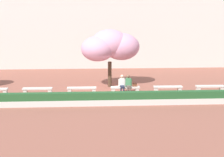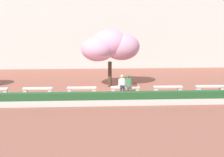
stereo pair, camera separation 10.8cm
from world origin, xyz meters
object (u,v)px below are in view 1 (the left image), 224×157
Objects in this scene: person_seated_left at (122,83)px; cherry_tree_main at (110,46)px; stone_bench_near_west at (38,90)px; stone_bench_near_east at (125,89)px; stone_bench_east_end at (168,88)px; stone_bench_center at (82,89)px; person_seated_right at (128,83)px; stone_bench_far_east at (210,87)px; handbag at (135,85)px.

cherry_tree_main is at bearing 109.21° from person_seated_left.
cherry_tree_main reaches higher than stone_bench_near_west.
stone_bench_east_end is at bearing 0.00° from stone_bench_near_east.
stone_bench_center is (3.01, 0.00, 0.00)m from stone_bench_near_west.
person_seated_left is at bearing -70.79° from cherry_tree_main.
stone_bench_center is 6.03m from stone_bench_east_end.
person_seated_right reaches higher than stone_bench_near_west.
stone_bench_near_east is (6.03, -0.00, 0.00)m from stone_bench_near_west.
stone_bench_east_end is 3.01m from stone_bench_far_east.
stone_bench_near_east and stone_bench_east_end have the same top height.
cherry_tree_main reaches higher than stone_bench_far_east.
stone_bench_east_end is 3.25m from person_seated_left.
person_seated_left is at bearing -1.10° from stone_bench_center.
stone_bench_far_east is at bearing 0.00° from stone_bench_near_west.
stone_bench_near_east is 5.94× the size of handbag.
stone_bench_east_end is 1.00× the size of stone_bench_far_east.
stone_bench_near_west is at bearing 179.47° from person_seated_left.
stone_bench_near_west is 1.56× the size of person_seated_left.
stone_bench_near_west is 3.01m from stone_bench_center.
person_seated_left reaches higher than stone_bench_near_west.
person_seated_right is 0.30× the size of cherry_tree_main.
person_seated_right is (0.43, -0.00, 0.00)m from person_seated_left.
handbag is (-2.35, 0.02, 0.27)m from stone_bench_east_end.
handbag reaches higher than stone_bench_near_east.
handbag is at bearing 179.82° from stone_bench_far_east.
handbag is 3.58m from cherry_tree_main.
person_seated_left reaches higher than stone_bench_far_east.
stone_bench_near_east is 0.45m from person_seated_left.
cherry_tree_main is at bearing 119.16° from person_seated_right.
stone_bench_near_west is 6.26m from person_seated_right.
person_seated_right is at bearing -178.90° from stone_bench_east_end.
cherry_tree_main reaches higher than stone_bench_east_end.
stone_bench_far_east is 5.83m from person_seated_right.
person_seated_left is at bearing -175.44° from handbag.
cherry_tree_main reaches higher than person_seated_left.
person_seated_left is (-6.25, -0.05, 0.39)m from stone_bench_far_east.
person_seated_right is (3.23, -0.05, 0.39)m from stone_bench_center.
cherry_tree_main is at bearing 128.74° from handbag.
person_seated_left is at bearing -0.53° from stone_bench_near_west.
stone_bench_center is 1.00× the size of stone_bench_near_east.
stone_bench_near_west and stone_bench_near_east have the same top height.
person_seated_right is at bearing -0.00° from person_seated_left.
handbag reaches higher than stone_bench_center.
stone_bench_east_end is at bearing 1.10° from person_seated_right.
stone_bench_east_end is at bearing 0.00° from stone_bench_near_west.
person_seated_right is (6.24, -0.05, 0.39)m from stone_bench_near_west.
handbag is (0.88, 0.07, -0.12)m from person_seated_left.
stone_bench_near_east and stone_bench_far_east have the same top height.
cherry_tree_main is at bearing 163.89° from stone_bench_far_east.
cherry_tree_main is (-1.60, 1.99, 2.50)m from handbag.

